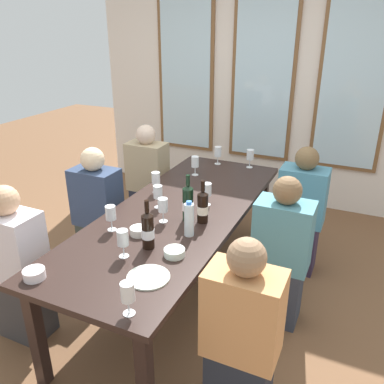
{
  "coord_description": "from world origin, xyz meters",
  "views": [
    {
      "loc": [
        1.19,
        -2.36,
        2.02
      ],
      "look_at": [
        0.0,
        0.24,
        0.79
      ],
      "focal_mm": 37.34,
      "sensor_mm": 36.0,
      "label": 1
    }
  ],
  "objects": [
    {
      "name": "wine_glass_0",
      "position": [
        0.29,
        -1.11,
        0.86
      ],
      "size": [
        0.07,
        0.07,
        0.17
      ],
      "color": "white",
      "rests_on": "dining_table"
    },
    {
      "name": "ground_plane",
      "position": [
        0.0,
        0.0,
        0.0
      ],
      "size": [
        12.0,
        12.0,
        0.0
      ],
      "primitive_type": "plane",
      "color": "brown"
    },
    {
      "name": "seated_person_5",
      "position": [
        0.77,
        -0.82,
        0.53
      ],
      "size": [
        0.38,
        0.24,
        1.11
      ],
      "color": "#232731",
      "rests_on": "ground"
    },
    {
      "name": "wine_glass_1",
      "position": [
        -0.11,
        1.08,
        0.86
      ],
      "size": [
        0.07,
        0.07,
        0.17
      ],
      "color": "white",
      "rests_on": "dining_table"
    },
    {
      "name": "wine_bottle_0",
      "position": [
        0.24,
        -0.1,
        0.86
      ],
      "size": [
        0.08,
        0.08,
        0.31
      ],
      "color": "black",
      "rests_on": "dining_table"
    },
    {
      "name": "seated_person_2",
      "position": [
        -0.77,
        0.85,
        0.53
      ],
      "size": [
        0.38,
        0.24,
        1.11
      ],
      "color": "#232634",
      "rests_on": "ground"
    },
    {
      "name": "tasting_bowl_2",
      "position": [
        -0.33,
        -1.08,
        0.77
      ],
      "size": [
        0.12,
        0.12,
        0.05
      ],
      "primitive_type": "cylinder",
      "color": "white",
      "rests_on": "dining_table"
    },
    {
      "name": "wine_glass_5",
      "position": [
        -0.15,
        -0.02,
        0.86
      ],
      "size": [
        0.07,
        0.07,
        0.17
      ],
      "color": "white",
      "rests_on": "dining_table"
    },
    {
      "name": "tasting_bowl_1",
      "position": [
        -0.07,
        -0.43,
        0.76
      ],
      "size": [
        0.12,
        0.12,
        0.05
      ],
      "primitive_type": "cylinder",
      "color": "white",
      "rests_on": "dining_table"
    },
    {
      "name": "wine_glass_2",
      "position": [
        -0.27,
        -0.45,
        0.86
      ],
      "size": [
        0.07,
        0.07,
        0.17
      ],
      "color": "white",
      "rests_on": "dining_table"
    },
    {
      "name": "wine_bottle_1",
      "position": [
        0.13,
        -0.11,
        0.87
      ],
      "size": [
        0.08,
        0.08,
        0.33
      ],
      "color": "black",
      "rests_on": "dining_table"
    },
    {
      "name": "wine_glass_7",
      "position": [
        -0.01,
        -0.2,
        0.86
      ],
      "size": [
        0.07,
        0.07,
        0.17
      ],
      "color": "white",
      "rests_on": "dining_table"
    },
    {
      "name": "wine_glass_9",
      "position": [
        0.15,
        0.17,
        0.86
      ],
      "size": [
        0.07,
        0.07,
        0.17
      ],
      "color": "white",
      "rests_on": "dining_table"
    },
    {
      "name": "wine_glass_4",
      "position": [
        -0.01,
        -0.69,
        0.86
      ],
      "size": [
        0.07,
        0.07,
        0.17
      ],
      "color": "white",
      "rests_on": "dining_table"
    },
    {
      "name": "wine_bottle_2",
      "position": [
        0.07,
        -0.54,
        0.86
      ],
      "size": [
        0.08,
        0.08,
        0.32
      ],
      "color": "black",
      "rests_on": "dining_table"
    },
    {
      "name": "seated_person_0",
      "position": [
        -0.77,
        0.03,
        0.53
      ],
      "size": [
        0.38,
        0.24,
        1.11
      ],
      "color": "#2E352F",
      "rests_on": "ground"
    },
    {
      "name": "dining_table",
      "position": [
        0.0,
        0.0,
        0.67
      ],
      "size": [
        0.91,
        2.41,
        0.74
      ],
      "color": "black",
      "rests_on": "ground"
    },
    {
      "name": "water_bottle",
      "position": [
        0.23,
        -0.3,
        0.85
      ],
      "size": [
        0.06,
        0.06,
        0.24
      ],
      "color": "white",
      "rests_on": "dining_table"
    },
    {
      "name": "wine_glass_8",
      "position": [
        -0.31,
        0.22,
        0.86
      ],
      "size": [
        0.07,
        0.07,
        0.17
      ],
      "color": "white",
      "rests_on": "dining_table"
    },
    {
      "name": "seated_person_4",
      "position": [
        -0.77,
        -0.83,
        0.53
      ],
      "size": [
        0.38,
        0.24,
        1.11
      ],
      "color": "#353334",
      "rests_on": "ground"
    },
    {
      "name": "back_wall_with_windows",
      "position": [
        0.0,
        2.18,
        1.45
      ],
      "size": [
        4.11,
        0.1,
        2.9
      ],
      "color": "silver",
      "rests_on": "ground"
    },
    {
      "name": "wine_glass_6",
      "position": [
        -0.19,
        0.72,
        0.86
      ],
      "size": [
        0.07,
        0.07,
        0.17
      ],
      "color": "white",
      "rests_on": "dining_table"
    },
    {
      "name": "seated_person_3",
      "position": [
        0.77,
        0.76,
        0.53
      ],
      "size": [
        0.38,
        0.24,
        1.11
      ],
      "color": "#34263C",
      "rests_on": "ground"
    },
    {
      "name": "seated_person_1",
      "position": [
        0.77,
        0.04,
        0.53
      ],
      "size": [
        0.38,
        0.24,
        1.11
      ],
      "color": "#2F3543",
      "rests_on": "ground"
    },
    {
      "name": "white_plate_0",
      "position": [
        0.23,
        -0.82,
        0.74
      ],
      "size": [
        0.24,
        0.24,
        0.01
      ],
      "primitive_type": "cylinder",
      "color": "white",
      "rests_on": "dining_table"
    },
    {
      "name": "tasting_bowl_0",
      "position": [
        0.26,
        -0.56,
        0.76
      ],
      "size": [
        0.13,
        0.13,
        0.04
      ],
      "primitive_type": "cylinder",
      "color": "white",
      "rests_on": "dining_table"
    },
    {
      "name": "wine_glass_3",
      "position": [
        0.2,
        1.12,
        0.86
      ],
      "size": [
        0.07,
        0.07,
        0.17
      ],
      "color": "white",
      "rests_on": "dining_table"
    }
  ]
}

